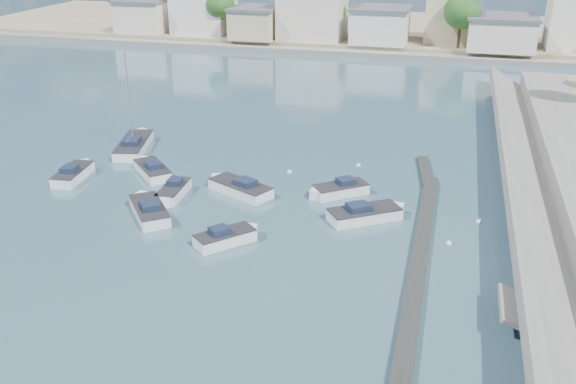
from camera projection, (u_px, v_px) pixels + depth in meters
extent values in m
plane|color=#345669|center=(373.00, 116.00, 68.22)|extent=(400.00, 400.00, 0.00)
cube|color=slate|center=(539.00, 237.00, 40.58)|extent=(4.17, 90.00, 2.86)
cube|color=slate|center=(551.00, 323.00, 32.82)|extent=(5.31, 3.50, 1.94)
cube|color=black|center=(420.00, 255.00, 39.87)|extent=(1.00, 26.00, 0.35)
cube|color=black|center=(426.00, 174.00, 52.43)|extent=(2.00, 8.05, 0.30)
cube|color=gray|center=(413.00, 31.00, 114.13)|extent=(160.00, 40.00, 1.40)
cube|color=slate|center=(401.00, 56.00, 95.60)|extent=(160.00, 2.50, 0.80)
cube|color=beige|center=(145.00, 16.00, 108.92)|extent=(8.00, 8.00, 5.00)
cube|color=#595960|center=(144.00, 0.00, 107.86)|extent=(8.48, 8.48, 0.35)
cube|color=white|center=(204.00, 9.00, 107.87)|extent=(9.00, 9.00, 7.50)
cube|color=beige|center=(256.00, 23.00, 103.46)|extent=(7.00, 8.00, 4.50)
cube|color=#595960|center=(255.00, 8.00, 102.50)|extent=(7.42, 8.48, 0.35)
cube|color=beige|center=(313.00, 12.00, 102.45)|extent=(10.00, 9.00, 8.00)
cube|color=white|center=(380.00, 26.00, 99.59)|extent=(8.50, 8.50, 5.00)
cube|color=#595960|center=(381.00, 8.00, 98.53)|extent=(9.01, 9.01, 0.35)
cube|color=beige|center=(448.00, 17.00, 99.42)|extent=(6.50, 7.50, 7.50)
cube|color=beige|center=(501.00, 33.00, 94.60)|extent=(9.50, 9.00, 4.50)
cube|color=#595960|center=(503.00, 16.00, 93.64)|extent=(10.07, 9.54, 0.35)
cube|color=white|center=(573.00, 21.00, 94.24)|extent=(7.00, 8.00, 8.00)
cylinder|color=#38281E|center=(221.00, 25.00, 105.08)|extent=(0.44, 0.44, 3.38)
sphere|color=#1F4C19|center=(220.00, 4.00, 103.76)|extent=(4.80, 4.80, 4.80)
sphere|color=#1F4C19|center=(224.00, 6.00, 103.11)|extent=(3.60, 3.60, 3.60)
sphere|color=#1F4C19|center=(216.00, 3.00, 104.28)|extent=(3.30, 3.30, 3.30)
cylinder|color=#38281E|center=(332.00, 28.00, 103.64)|extent=(0.44, 0.44, 2.93)
sphere|color=#1F4C19|center=(332.00, 10.00, 102.49)|extent=(4.16, 4.16, 4.16)
sphere|color=#1F4C19|center=(337.00, 12.00, 101.93)|extent=(3.12, 3.12, 3.12)
sphere|color=#1F4C19|center=(329.00, 9.00, 102.94)|extent=(2.86, 2.86, 2.86)
cylinder|color=#38281E|center=(459.00, 36.00, 95.29)|extent=(0.44, 0.44, 3.60)
sphere|color=#1F4C19|center=(461.00, 11.00, 93.88)|extent=(5.12, 5.12, 5.12)
sphere|color=#1F4C19|center=(468.00, 14.00, 93.18)|extent=(3.84, 3.84, 3.84)
sphere|color=#1F4C19|center=(456.00, 9.00, 94.43)|extent=(3.52, 3.52, 3.52)
cylinder|color=#38281E|center=(571.00, 39.00, 94.31)|extent=(0.44, 0.44, 3.15)
sphere|color=#1F4C19|center=(575.00, 17.00, 93.08)|extent=(4.48, 4.48, 4.48)
sphere|color=#1F4C19|center=(569.00, 15.00, 93.56)|extent=(3.08, 3.08, 3.08)
cube|color=white|center=(149.00, 212.00, 45.32)|extent=(4.58, 5.11, 1.00)
cube|color=white|center=(143.00, 201.00, 47.12)|extent=(1.53, 1.53, 1.00)
cube|color=#262628|center=(149.00, 206.00, 45.12)|extent=(4.61, 5.14, 0.08)
cube|color=#1C273E|center=(150.00, 205.00, 44.61)|extent=(1.86, 1.91, 0.48)
cube|color=white|center=(225.00, 240.00, 41.50)|extent=(3.80, 3.94, 1.00)
cube|color=white|center=(247.00, 233.00, 42.33)|extent=(1.16, 1.16, 1.00)
cube|color=#262628|center=(225.00, 233.00, 41.30)|extent=(3.82, 3.96, 0.08)
cube|color=#1C273E|center=(219.00, 231.00, 41.02)|extent=(1.51, 1.52, 0.48)
cube|color=white|center=(241.00, 190.00, 49.09)|extent=(5.51, 4.09, 1.00)
cube|color=white|center=(221.00, 182.00, 50.45)|extent=(1.76, 1.76, 1.00)
cube|color=#262628|center=(240.00, 184.00, 48.90)|extent=(5.53, 4.13, 0.08)
cube|color=#1C273E|center=(245.00, 182.00, 48.49)|extent=(1.94, 1.79, 0.48)
cube|color=white|center=(340.00, 191.00, 48.83)|extent=(4.32, 3.90, 1.00)
cube|color=white|center=(319.00, 195.00, 48.19)|extent=(1.34, 1.34, 1.00)
cube|color=#262628|center=(341.00, 185.00, 48.64)|extent=(4.34, 3.93, 0.08)
cube|color=#1C273E|center=(346.00, 181.00, 48.69)|extent=(1.63, 1.60, 0.48)
cube|color=white|center=(73.00, 176.00, 51.72)|extent=(2.23, 4.59, 1.00)
cube|color=white|center=(83.00, 167.00, 53.45)|extent=(1.74, 1.74, 1.00)
cube|color=#262628|center=(72.00, 170.00, 51.53)|extent=(2.26, 4.60, 0.08)
cube|color=#1C273E|center=(69.00, 169.00, 51.03)|extent=(1.23, 1.44, 0.48)
cube|color=white|center=(153.00, 172.00, 52.52)|extent=(4.45, 4.54, 1.00)
cube|color=white|center=(145.00, 164.00, 54.08)|extent=(1.31, 1.31, 1.00)
cube|color=#262628|center=(152.00, 166.00, 52.32)|extent=(4.48, 4.56, 0.08)
cube|color=#1C273E|center=(154.00, 165.00, 51.86)|extent=(1.76, 1.76, 0.48)
cube|color=white|center=(174.00, 193.00, 48.54)|extent=(1.79, 4.10, 1.00)
cube|color=white|center=(165.00, 202.00, 46.98)|extent=(1.51, 1.51, 1.00)
cube|color=#262628|center=(173.00, 187.00, 48.34)|extent=(1.82, 4.10, 0.08)
cube|color=#1C273E|center=(175.00, 182.00, 48.61)|extent=(1.02, 1.26, 0.48)
cube|color=white|center=(364.00, 216.00, 44.80)|extent=(5.26, 4.45, 1.00)
cube|color=white|center=(392.00, 211.00, 45.46)|extent=(1.63, 1.63, 1.00)
cube|color=#262628|center=(365.00, 209.00, 44.60)|extent=(5.28, 4.49, 0.08)
cube|color=#1C273E|center=(358.00, 207.00, 44.35)|extent=(1.93, 1.86, 0.48)
cube|color=white|center=(134.00, 146.00, 58.32)|extent=(3.89, 7.17, 1.00)
cube|color=white|center=(141.00, 136.00, 61.07)|extent=(2.20, 2.20, 1.00)
cube|color=#262628|center=(133.00, 141.00, 58.12)|extent=(3.93, 7.18, 0.08)
cube|color=#1C273E|center=(131.00, 141.00, 57.40)|extent=(1.87, 2.33, 0.48)
cylinder|color=silver|center=(129.00, 98.00, 56.54)|extent=(0.12, 0.12, 8.00)
cylinder|color=silver|center=(130.00, 138.00, 56.74)|extent=(0.67, 2.34, 0.08)
sphere|color=white|center=(449.00, 244.00, 41.52)|extent=(0.39, 0.39, 0.39)
sphere|color=white|center=(478.00, 222.00, 44.46)|extent=(0.39, 0.39, 0.39)
sphere|color=white|center=(289.00, 172.00, 53.13)|extent=(0.39, 0.39, 0.39)
sphere|color=white|center=(358.00, 165.00, 54.52)|extent=(0.39, 0.39, 0.39)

